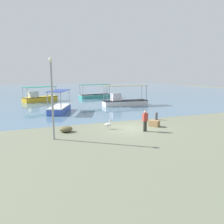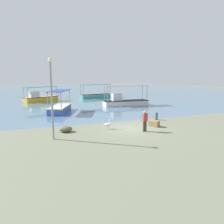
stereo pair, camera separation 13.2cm
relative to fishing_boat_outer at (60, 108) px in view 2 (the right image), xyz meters
name	(u,v)px [view 2 (the right image)]	position (x,y,z in m)	size (l,w,h in m)	color
ground	(131,128)	(4.45, -10.33, -0.56)	(120.00, 120.00, 0.00)	slate
harbor_water	(57,91)	(4.45, 37.67, -0.56)	(110.00, 90.00, 0.00)	slate
fishing_boat_outer	(60,108)	(0.00, 0.00, 0.00)	(3.52, 5.40, 2.65)	#3858B7
fishing_boat_near_left	(96,95)	(9.02, 14.65, -0.03)	(6.72, 2.97, 2.63)	teal
fishing_boat_center	(40,98)	(-1.59, 12.50, 0.11)	(6.04, 4.24, 2.48)	gold
fishing_boat_near_right	(124,101)	(9.79, 2.70, 0.11)	(6.75, 2.14, 2.95)	silver
pelican	(108,125)	(2.58, -9.84, -0.18)	(0.77, 0.47, 0.80)	#E0997A
lamp_post	(52,94)	(-2.02, -11.21, 2.61)	(0.28, 0.28, 5.62)	gray
mooring_bollard	(156,116)	(8.46, -8.03, -0.13)	(0.26, 0.26, 0.79)	#47474C
fisherman_standing	(145,120)	(5.05, -11.64, 0.35)	(0.42, 0.26, 1.69)	#414138
net_pile	(66,129)	(-0.89, -9.52, -0.32)	(1.03, 0.87, 0.47)	brown
cargo_crate	(154,123)	(6.67, -10.45, -0.29)	(0.87, 0.54, 0.53)	olive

